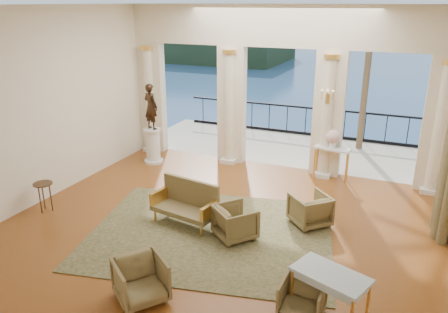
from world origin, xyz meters
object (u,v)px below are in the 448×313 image
at_px(settee, 187,203).
at_px(statue, 151,107).
at_px(armchair_b, 302,297).
at_px(game_table, 331,278).
at_px(armchair_d, 235,221).
at_px(console_table, 332,153).
at_px(armchair_c, 310,208).
at_px(pedestal, 153,146).
at_px(armchair_a, 141,278).
at_px(side_table, 43,187).

distance_m(settee, statue, 4.20).
distance_m(armchair_b, game_table, 0.53).
relative_size(armchair_b, armchair_d, 0.86).
bearing_deg(game_table, console_table, 120.65).
bearing_deg(armchair_c, armchair_d, -2.33).
distance_m(pedestal, console_table, 5.17).
bearing_deg(armchair_d, armchair_a, 114.81).
bearing_deg(side_table, settee, 13.90).
bearing_deg(console_table, armchair_d, -97.59).
relative_size(game_table, console_table, 1.26).
relative_size(armchair_c, armchair_d, 1.00).
bearing_deg(armchair_b, console_table, 97.12).
height_order(armchair_a, armchair_c, armchair_a).
xyz_separation_m(game_table, console_table, (-1.01, 5.55, 0.06)).
bearing_deg(pedestal, armchair_d, -38.70).
xyz_separation_m(armchair_c, settee, (-2.46, -0.98, 0.09)).
xyz_separation_m(armchair_d, settee, (-1.21, 0.18, 0.09)).
height_order(armchair_a, game_table, armchair_a).
xyz_separation_m(armchair_b, settee, (-3.03, 1.96, 0.14)).
xyz_separation_m(settee, console_table, (2.39, 3.75, 0.27)).
distance_m(settee, pedestal, 4.02).
relative_size(armchair_b, game_table, 0.53).
bearing_deg(armchair_d, game_table, -176.96).
distance_m(armchair_c, settee, 2.65).
bearing_deg(settee, armchair_a, -68.71).
height_order(armchair_c, console_table, console_table).
relative_size(armchair_a, statue, 0.59).
height_order(armchair_a, armchair_b, armchair_a).
xyz_separation_m(statue, console_table, (5.10, 0.78, -0.96)).
relative_size(armchair_d, console_table, 0.77).
relative_size(pedestal, side_table, 1.51).
relative_size(armchair_d, settee, 0.51).
bearing_deg(pedestal, armchair_a, -59.50).
xyz_separation_m(armchair_b, side_table, (-6.27, 1.16, 0.26)).
distance_m(armchair_a, pedestal, 6.46).
bearing_deg(console_table, pedestal, -162.11).
bearing_deg(armchair_c, side_table, -27.65).
bearing_deg(armchair_b, armchair_c, 101.61).
xyz_separation_m(armchair_b, pedestal, (-5.74, 4.92, 0.17)).
relative_size(pedestal, console_table, 1.05).
xyz_separation_m(armchair_c, game_table, (0.93, -2.78, 0.30)).
relative_size(armchair_b, armchair_c, 0.87).
height_order(armchair_d, settee, settee).
bearing_deg(statue, armchair_c, 174.94).
distance_m(armchair_b, settee, 3.61).
bearing_deg(armchair_a, settee, 49.35).
bearing_deg(armchair_a, armchair_b, -38.22).
height_order(armchair_c, side_table, armchair_c).
distance_m(armchair_c, statue, 5.70).
height_order(armchair_a, statue, statue).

